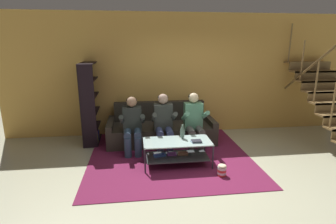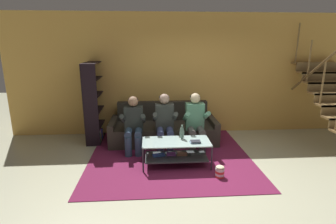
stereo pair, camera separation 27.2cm
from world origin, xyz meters
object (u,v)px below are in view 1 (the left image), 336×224
object	(u,v)px
popcorn_tub	(222,170)
person_seated_middle	(164,121)
couch	(161,129)
bookshelf	(89,110)
person_seated_right	(194,120)
book_stack	(196,141)
coffee_table	(177,149)
person_seated_left	(132,123)
vase	(182,132)

from	to	relation	value
popcorn_tub	person_seated_middle	bearing A→B (deg)	124.60
couch	bookshelf	distance (m)	1.69
person_seated_middle	person_seated_right	distance (m)	0.64
book_stack	person_seated_middle	bearing A→B (deg)	122.09
coffee_table	book_stack	world-z (taller)	book_stack
person_seated_left	book_stack	size ratio (longest dim) A/B	5.81
couch	bookshelf	bearing A→B (deg)	172.17
couch	person_seated_right	world-z (taller)	person_seated_right
person_seated_middle	couch	bearing A→B (deg)	90.00
couch	coffee_table	xyz separation A→B (m)	(0.16, -1.28, 0.03)
coffee_table	popcorn_tub	size ratio (longest dim) A/B	5.74
person_seated_left	person_seated_right	size ratio (longest dim) A/B	0.96
coffee_table	book_stack	xyz separation A→B (m)	(0.34, -0.10, 0.18)
person_seated_middle	popcorn_tub	distance (m)	1.60
person_seated_middle	bookshelf	size ratio (longest dim) A/B	0.67
bookshelf	popcorn_tub	world-z (taller)	bookshelf
person_seated_left	bookshelf	size ratio (longest dim) A/B	0.64
person_seated_right	vase	world-z (taller)	person_seated_right
person_seated_middle	vase	world-z (taller)	person_seated_middle
couch	person_seated_middle	size ratio (longest dim) A/B	2.01
person_seated_left	person_seated_middle	bearing A→B (deg)	0.35
book_stack	vase	bearing A→B (deg)	134.49
couch	person_seated_middle	bearing A→B (deg)	-90.00
person_seated_right	bookshelf	xyz separation A→B (m)	(-2.25, 0.80, 0.08)
coffee_table	couch	bearing A→B (deg)	97.23
coffee_table	vase	bearing A→B (deg)	42.82
book_stack	popcorn_tub	size ratio (longest dim) A/B	0.92
popcorn_tub	couch	bearing A→B (deg)	115.22
person_seated_middle	book_stack	size ratio (longest dim) A/B	6.04
book_stack	bookshelf	size ratio (longest dim) A/B	0.11
person_seated_left	popcorn_tub	world-z (taller)	person_seated_left
coffee_table	vase	xyz separation A→B (m)	(0.13, 0.12, 0.28)
couch	person_seated_left	distance (m)	0.93
person_seated_middle	book_stack	bearing A→B (deg)	-57.91
couch	bookshelf	size ratio (longest dim) A/B	1.34
person_seated_left	bookshelf	bearing A→B (deg)	140.34
coffee_table	vase	world-z (taller)	vase
person_seated_middle	bookshelf	world-z (taller)	bookshelf
person_seated_middle	person_seated_right	world-z (taller)	person_seated_right
person_seated_right	coffee_table	size ratio (longest dim) A/B	0.97
person_seated_left	popcorn_tub	bearing A→B (deg)	-39.59
person_seated_right	bookshelf	bearing A→B (deg)	160.47
bookshelf	couch	bearing A→B (deg)	-7.83
person_seated_middle	coffee_table	distance (m)	0.80
bookshelf	person_seated_left	bearing A→B (deg)	-39.66
coffee_table	person_seated_left	bearing A→B (deg)	139.01
popcorn_tub	vase	bearing A→B (deg)	130.85
bookshelf	popcorn_tub	xyz separation A→B (m)	(2.47, -2.04, -0.62)
person_seated_right	coffee_table	xyz separation A→B (m)	(-0.48, -0.70, -0.34)
person_seated_right	popcorn_tub	xyz separation A→B (m)	(0.22, -1.24, -0.54)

